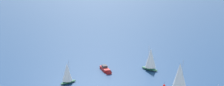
% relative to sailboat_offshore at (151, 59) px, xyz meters
% --- Properties ---
extents(sailboat_offshore, '(9.74, 6.24, 12.10)m').
position_rel_sailboat_offshore_xyz_m(sailboat_offshore, '(0.00, 0.00, 0.00)').
color(sailboat_offshore, '#33704C').
rests_on(sailboat_offshore, ground_plane).
extents(sailboat_trailing, '(10.92, 7.20, 13.57)m').
position_rel_sailboat_offshore_xyz_m(sailboat_trailing, '(21.56, -20.61, 0.67)').
color(sailboat_trailing, gold).
rests_on(sailboat_trailing, ground_plane).
extents(motorboat_ahead, '(9.79, 9.16, 3.10)m').
position_rel_sailboat_offshore_xyz_m(motorboat_ahead, '(-17.73, -12.13, -4.69)').
color(motorboat_ahead, '#B21E1E').
rests_on(motorboat_ahead, ground_plane).
extents(sailboat_mid_cluster, '(5.46, 8.12, 10.10)m').
position_rel_sailboat_offshore_xyz_m(sailboat_mid_cluster, '(-23.31, -34.92, -0.91)').
color(sailboat_mid_cluster, '#33704C').
rests_on(sailboat_mid_cluster, ground_plane).
extents(marker_buoy, '(1.10, 1.10, 2.10)m').
position_rel_sailboat_offshore_xyz_m(marker_buoy, '(14.05, -17.74, -5.13)').
color(marker_buoy, red).
rests_on(marker_buoy, ground_plane).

